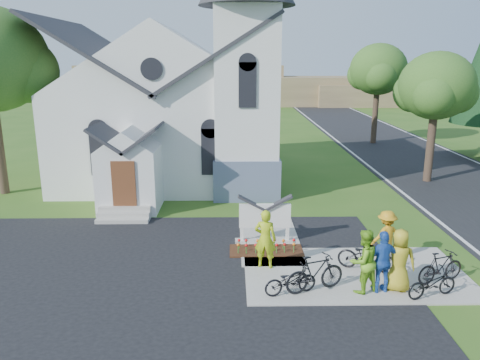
{
  "coord_description": "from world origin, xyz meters",
  "views": [
    {
      "loc": [
        -2.4,
        -13.11,
        6.69
      ],
      "look_at": [
        -2.09,
        5.0,
        1.94
      ],
      "focal_mm": 35.0,
      "sensor_mm": 36.0,
      "label": 1
    }
  ],
  "objects_px": {
    "bike_0": "(290,280)",
    "cyclist_1": "(364,261)",
    "bike_1": "(315,273)",
    "cyclist_2": "(383,262)",
    "bike_3": "(441,267)",
    "bike_2": "(367,256)",
    "cyclist_4": "(399,260)",
    "church_sign": "(265,216)",
    "cyclist_0": "(265,239)",
    "bike_4": "(432,283)",
    "cyclist_3": "(386,236)"
  },
  "relations": [
    {
      "from": "bike_0",
      "to": "cyclist_1",
      "type": "distance_m",
      "value": 2.18
    },
    {
      "from": "bike_1",
      "to": "cyclist_2",
      "type": "relative_size",
      "value": 1.01
    },
    {
      "from": "bike_0",
      "to": "bike_3",
      "type": "relative_size",
      "value": 0.95
    },
    {
      "from": "bike_2",
      "to": "cyclist_4",
      "type": "relative_size",
      "value": 0.99
    },
    {
      "from": "cyclist_1",
      "to": "bike_1",
      "type": "xyz_separation_m",
      "value": [
        -1.39,
        0.04,
        -0.39
      ]
    },
    {
      "from": "cyclist_1",
      "to": "cyclist_2",
      "type": "bearing_deg",
      "value": 154.98
    },
    {
      "from": "church_sign",
      "to": "cyclist_0",
      "type": "bearing_deg",
      "value": -93.6
    },
    {
      "from": "cyclist_2",
      "to": "bike_4",
      "type": "xyz_separation_m",
      "value": [
        1.34,
        -0.35,
        -0.51
      ]
    },
    {
      "from": "bike_0",
      "to": "cyclist_4",
      "type": "xyz_separation_m",
      "value": [
        3.18,
        0.19,
        0.52
      ]
    },
    {
      "from": "cyclist_1",
      "to": "cyclist_3",
      "type": "relative_size",
      "value": 1.09
    },
    {
      "from": "cyclist_4",
      "to": "bike_2",
      "type": "bearing_deg",
      "value": -51.94
    },
    {
      "from": "cyclist_0",
      "to": "bike_4",
      "type": "bearing_deg",
      "value": 169.92
    },
    {
      "from": "cyclist_2",
      "to": "cyclist_0",
      "type": "bearing_deg",
      "value": -36.39
    },
    {
      "from": "cyclist_4",
      "to": "cyclist_1",
      "type": "bearing_deg",
      "value": 19.34
    },
    {
      "from": "church_sign",
      "to": "bike_1",
      "type": "height_order",
      "value": "church_sign"
    },
    {
      "from": "bike_1",
      "to": "cyclist_4",
      "type": "xyz_separation_m",
      "value": [
        2.45,
        0.03,
        0.37
      ]
    },
    {
      "from": "cyclist_0",
      "to": "bike_0",
      "type": "relative_size",
      "value": 1.23
    },
    {
      "from": "bike_1",
      "to": "bike_0",
      "type": "bearing_deg",
      "value": 81.76
    },
    {
      "from": "bike_2",
      "to": "bike_3",
      "type": "xyz_separation_m",
      "value": [
        2.0,
        -0.85,
        0.01
      ]
    },
    {
      "from": "cyclist_2",
      "to": "cyclist_4",
      "type": "relative_size",
      "value": 0.99
    },
    {
      "from": "cyclist_2",
      "to": "bike_2",
      "type": "bearing_deg",
      "value": -96.98
    },
    {
      "from": "bike_4",
      "to": "bike_0",
      "type": "bearing_deg",
      "value": 68.52
    },
    {
      "from": "bike_4",
      "to": "cyclist_2",
      "type": "bearing_deg",
      "value": 57.22
    },
    {
      "from": "bike_0",
      "to": "bike_1",
      "type": "xyz_separation_m",
      "value": [
        0.73,
        0.16,
        0.15
      ]
    },
    {
      "from": "cyclist_2",
      "to": "bike_4",
      "type": "height_order",
      "value": "cyclist_2"
    },
    {
      "from": "bike_2",
      "to": "cyclist_1",
      "type": "bearing_deg",
      "value": -176.67
    },
    {
      "from": "cyclist_0",
      "to": "bike_1",
      "type": "bearing_deg",
      "value": 142.83
    },
    {
      "from": "cyclist_0",
      "to": "cyclist_1",
      "type": "bearing_deg",
      "value": 161.95
    },
    {
      "from": "bike_3",
      "to": "cyclist_1",
      "type": "bearing_deg",
      "value": 81.6
    },
    {
      "from": "bike_1",
      "to": "bike_2",
      "type": "distance_m",
      "value": 2.32
    },
    {
      "from": "bike_0",
      "to": "cyclist_1",
      "type": "bearing_deg",
      "value": -103.87
    },
    {
      "from": "church_sign",
      "to": "cyclist_3",
      "type": "bearing_deg",
      "value": -24.36
    },
    {
      "from": "bike_2",
      "to": "cyclist_3",
      "type": "relative_size",
      "value": 1.06
    },
    {
      "from": "bike_1",
      "to": "bike_4",
      "type": "bearing_deg",
      "value": -117.53
    },
    {
      "from": "bike_1",
      "to": "bike_3",
      "type": "relative_size",
      "value": 1.13
    },
    {
      "from": "church_sign",
      "to": "bike_3",
      "type": "bearing_deg",
      "value": -33.71
    },
    {
      "from": "church_sign",
      "to": "bike_0",
      "type": "relative_size",
      "value": 1.38
    },
    {
      "from": "cyclist_4",
      "to": "bike_4",
      "type": "bearing_deg",
      "value": 167.59
    },
    {
      "from": "cyclist_0",
      "to": "bike_4",
      "type": "xyz_separation_m",
      "value": [
        4.62,
        -2.07,
        -0.55
      ]
    },
    {
      "from": "church_sign",
      "to": "cyclist_0",
      "type": "distance_m",
      "value": 2.22
    },
    {
      "from": "cyclist_3",
      "to": "cyclist_0",
      "type": "bearing_deg",
      "value": -11.74
    },
    {
      "from": "cyclist_1",
      "to": "church_sign",
      "type": "bearing_deg",
      "value": -80.74
    },
    {
      "from": "cyclist_4",
      "to": "bike_3",
      "type": "bearing_deg",
      "value": -147.58
    },
    {
      "from": "church_sign",
      "to": "cyclist_4",
      "type": "bearing_deg",
      "value": -46.57
    },
    {
      "from": "cyclist_3",
      "to": "church_sign",
      "type": "bearing_deg",
      "value": -42.17
    },
    {
      "from": "cyclist_2",
      "to": "cyclist_3",
      "type": "bearing_deg",
      "value": -118.98
    },
    {
      "from": "bike_0",
      "to": "bike_4",
      "type": "relative_size",
      "value": 0.99
    },
    {
      "from": "cyclist_4",
      "to": "church_sign",
      "type": "bearing_deg",
      "value": -31.25
    },
    {
      "from": "bike_1",
      "to": "cyclist_4",
      "type": "relative_size",
      "value": 1.0
    },
    {
      "from": "cyclist_0",
      "to": "church_sign",
      "type": "bearing_deg",
      "value": -79.51
    }
  ]
}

